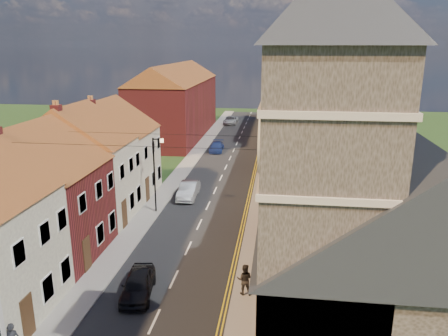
# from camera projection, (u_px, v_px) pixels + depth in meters

# --- Properties ---
(road) EXTENTS (7.00, 90.00, 0.02)m
(road) POSITION_uv_depth(u_px,v_px,m) (221.00, 178.00, 44.16)
(road) COLOR black
(road) RESTS_ON ground
(pavement_left) EXTENTS (1.80, 90.00, 0.12)m
(pavement_left) POSITION_uv_depth(u_px,v_px,m) (178.00, 176.00, 44.69)
(pavement_left) COLOR gray
(pavement_left) RESTS_ON ground
(pavement_right) EXTENTS (1.80, 90.00, 0.12)m
(pavement_right) POSITION_uv_depth(u_px,v_px,m) (264.00, 179.00, 43.60)
(pavement_right) COLOR gray
(pavement_right) RESTS_ON ground
(church) EXTENTS (11.25, 14.25, 15.20)m
(church) POSITION_uv_depth(u_px,v_px,m) (375.00, 247.00, 15.95)
(church) COLOR #3C342A
(church) RESTS_ON ground
(cottage_r_tudor) EXTENTS (8.30, 5.20, 9.00)m
(cottage_r_tudor) POSITION_uv_depth(u_px,v_px,m) (339.00, 198.00, 25.29)
(cottage_r_tudor) COLOR beige
(cottage_r_tudor) RESTS_ON ground
(cottage_r_white_near) EXTENTS (8.30, 6.00, 9.00)m
(cottage_r_white_near) POSITION_uv_depth(u_px,v_px,m) (330.00, 172.00, 30.43)
(cottage_r_white_near) COLOR maroon
(cottage_r_white_near) RESTS_ON ground
(cottage_r_cream_mid) EXTENTS (8.30, 5.20, 9.00)m
(cottage_r_cream_mid) POSITION_uv_depth(u_px,v_px,m) (323.00, 153.00, 35.58)
(cottage_r_cream_mid) COLOR silver
(cottage_r_cream_mid) RESTS_ON ground
(cottage_r_pink) EXTENTS (8.30, 6.00, 9.00)m
(cottage_r_pink) POSITION_uv_depth(u_px,v_px,m) (318.00, 139.00, 40.74)
(cottage_r_pink) COLOR #FFDFC9
(cottage_r_pink) RESTS_ON ground
(cottage_r_white_far) EXTENTS (8.30, 5.20, 9.00)m
(cottage_r_white_far) POSITION_uv_depth(u_px,v_px,m) (314.00, 129.00, 45.89)
(cottage_r_white_far) COLOR maroon
(cottage_r_white_far) RESTS_ON ground
(cottage_r_cream_far) EXTENTS (8.30, 6.00, 9.00)m
(cottage_r_cream_far) POSITION_uv_depth(u_px,v_px,m) (311.00, 120.00, 51.04)
(cottage_r_cream_far) COLOR beige
(cottage_r_cream_far) RESTS_ON ground
(cottage_l_white) EXTENTS (8.30, 6.90, 8.80)m
(cottage_l_white) POSITION_uv_depth(u_px,v_px,m) (32.00, 190.00, 26.90)
(cottage_l_white) COLOR maroon
(cottage_l_white) RESTS_ON ground
(cottage_l_brick_mid) EXTENTS (8.30, 5.70, 9.10)m
(cottage_l_brick_mid) POSITION_uv_depth(u_px,v_px,m) (76.00, 162.00, 32.67)
(cottage_l_brick_mid) COLOR beige
(cottage_l_brick_mid) RESTS_ON ground
(cottage_l_pink) EXTENTS (8.30, 6.30, 8.80)m
(cottage_l_pink) POSITION_uv_depth(u_px,v_px,m) (106.00, 147.00, 38.25)
(cottage_l_pink) COLOR beige
(cottage_l_pink) RESTS_ON ground
(block_right_far) EXTENTS (8.30, 24.20, 10.50)m
(block_right_far) POSITION_uv_depth(u_px,v_px,m) (305.00, 98.00, 65.42)
(block_right_far) COLOR beige
(block_right_far) RESTS_ON ground
(block_left_far) EXTENTS (8.30, 24.20, 10.50)m
(block_left_far) POSITION_uv_depth(u_px,v_px,m) (176.00, 100.00, 62.95)
(block_left_far) COLOR maroon
(block_left_far) RESTS_ON ground
(lamppost) EXTENTS (0.88, 0.15, 6.00)m
(lamppost) POSITION_uv_depth(u_px,v_px,m) (155.00, 170.00, 34.13)
(lamppost) COLOR black
(lamppost) RESTS_ON pavement_left
(car_near) EXTENTS (2.10, 4.05, 1.32)m
(car_near) POSITION_uv_depth(u_px,v_px,m) (138.00, 284.00, 23.33)
(car_near) COLOR black
(car_near) RESTS_ON ground
(car_mid) EXTENTS (1.51, 4.19, 1.37)m
(car_mid) POSITION_uv_depth(u_px,v_px,m) (189.00, 190.00, 38.31)
(car_mid) COLOR #ACB0B4
(car_mid) RESTS_ON ground
(car_far) EXTENTS (1.76, 4.05, 1.16)m
(car_far) POSITION_uv_depth(u_px,v_px,m) (217.00, 147.00, 54.99)
(car_far) COLOR navy
(car_far) RESTS_ON ground
(car_distant) EXTENTS (2.22, 4.71, 1.30)m
(car_distant) POSITION_uv_depth(u_px,v_px,m) (231.00, 120.00, 73.98)
(car_distant) COLOR #B9BDC1
(car_distant) RESTS_ON ground
(pedestrian_right) EXTENTS (0.84, 0.65, 1.72)m
(pedestrian_right) POSITION_uv_depth(u_px,v_px,m) (245.00, 279.00, 23.20)
(pedestrian_right) COLOR black
(pedestrian_right) RESTS_ON pavement_right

